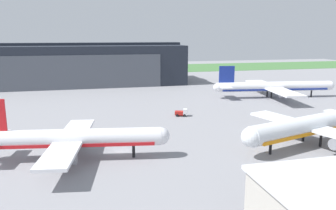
# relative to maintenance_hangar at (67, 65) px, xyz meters

# --- Properties ---
(ground_plane) EXTENTS (440.00, 440.00, 0.00)m
(ground_plane) POSITION_rel_maintenance_hangar_xyz_m (15.62, -99.83, -9.24)
(ground_plane) COLOR gray
(grass_field_strip) EXTENTS (440.00, 56.00, 0.08)m
(grass_field_strip) POSITION_rel_maintenance_hangar_xyz_m (15.62, 64.36, -9.20)
(grass_field_strip) COLOR #43733C
(grass_field_strip) RESTS_ON ground_plane
(maintenance_hangar) EXTENTS (108.24, 35.87, 19.40)m
(maintenance_hangar) POSITION_rel_maintenance_hangar_xyz_m (0.00, 0.00, 0.00)
(maintenance_hangar) COLOR #232833
(maintenance_hangar) RESTS_ON ground_plane
(airliner_near_right) EXTENTS (34.93, 30.54, 13.24)m
(airliner_near_right) POSITION_rel_maintenance_hangar_xyz_m (54.25, -104.88, -5.06)
(airliner_near_right) COLOR silver
(airliner_near_right) RESTS_ON ground_plane
(airliner_far_left) EXTENTS (46.31, 38.81, 11.97)m
(airliner_far_left) POSITION_rel_maintenance_hangar_xyz_m (76.38, -54.30, -5.18)
(airliner_far_left) COLOR white
(airliner_far_left) RESTS_ON ground_plane
(airliner_near_left) EXTENTS (35.40, 28.93, 11.67)m
(airliner_near_left) POSITION_rel_maintenance_hangar_xyz_m (6.42, -101.82, -5.28)
(airliner_near_left) COLOR silver
(airliner_near_left) RESTS_ON ground_plane
(baggage_tug) EXTENTS (3.90, 3.12, 2.12)m
(baggage_tug) POSITION_rel_maintenance_hangar_xyz_m (35.30, -74.09, -8.24)
(baggage_tug) COLOR silver
(baggage_tug) RESTS_ON ground_plane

